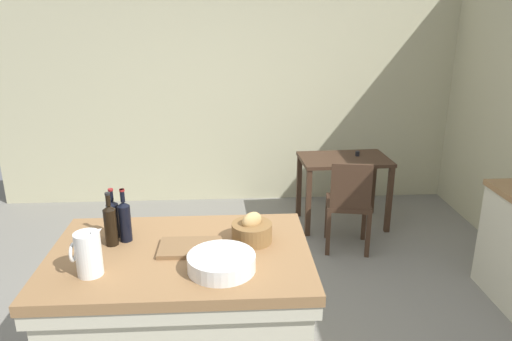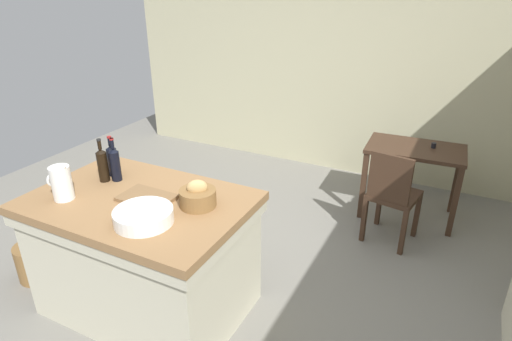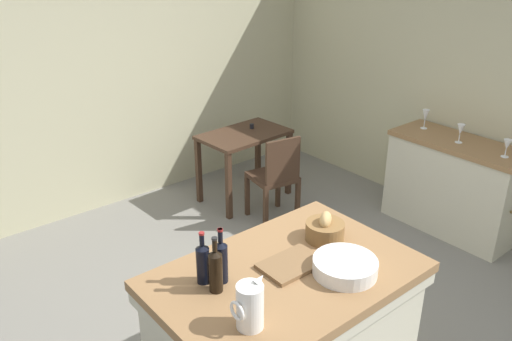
{
  "view_description": "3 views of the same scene",
  "coord_description": "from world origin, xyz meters",
  "px_view_note": "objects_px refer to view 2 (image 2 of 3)",
  "views": [
    {
      "loc": [
        -0.02,
        -2.87,
        2.17
      ],
      "look_at": [
        0.18,
        0.61,
        1.0
      ],
      "focal_mm": 33.69,
      "sensor_mm": 36.0,
      "label": 1
    },
    {
      "loc": [
        1.5,
        -2.32,
        2.23
      ],
      "look_at": [
        0.16,
        0.33,
        0.87
      ],
      "focal_mm": 30.03,
      "sensor_mm": 36.0,
      "label": 2
    },
    {
      "loc": [
        -1.95,
        -2.2,
        2.57
      ],
      "look_at": [
        0.3,
        0.54,
        0.98
      ],
      "focal_mm": 36.73,
      "sensor_mm": 36.0,
      "label": 3
    }
  ],
  "objects_px": {
    "cutting_board": "(147,198)",
    "wooden_chair": "(392,194)",
    "island_table": "(145,251)",
    "wine_bottle_amber": "(112,160)",
    "bread_basket": "(198,197)",
    "pitcher": "(61,183)",
    "wash_bowl": "(144,216)",
    "writing_desk": "(414,159)",
    "wine_bottle_green": "(103,164)",
    "wine_bottle_dark": "(115,163)",
    "wicker_hamper": "(36,261)"
  },
  "relations": [
    {
      "from": "wine_bottle_green",
      "to": "bread_basket",
      "type": "bearing_deg",
      "value": -0.31
    },
    {
      "from": "writing_desk",
      "to": "wooden_chair",
      "type": "distance_m",
      "value": 0.61
    },
    {
      "from": "wine_bottle_green",
      "to": "wine_bottle_dark",
      "type": "bearing_deg",
      "value": 34.92
    },
    {
      "from": "writing_desk",
      "to": "wash_bowl",
      "type": "distance_m",
      "value": 2.75
    },
    {
      "from": "wash_bowl",
      "to": "wine_bottle_dark",
      "type": "relative_size",
      "value": 1.11
    },
    {
      "from": "bread_basket",
      "to": "wine_bottle_amber",
      "type": "height_order",
      "value": "wine_bottle_amber"
    },
    {
      "from": "wicker_hamper",
      "to": "bread_basket",
      "type": "bearing_deg",
      "value": 9.91
    },
    {
      "from": "bread_basket",
      "to": "wine_bottle_amber",
      "type": "xyz_separation_m",
      "value": [
        -0.81,
        0.11,
        0.06
      ]
    },
    {
      "from": "writing_desk",
      "to": "pitcher",
      "type": "relative_size",
      "value": 3.41
    },
    {
      "from": "wooden_chair",
      "to": "cutting_board",
      "type": "distance_m",
      "value": 2.13
    },
    {
      "from": "cutting_board",
      "to": "wine_bottle_amber",
      "type": "relative_size",
      "value": 1.17
    },
    {
      "from": "writing_desk",
      "to": "cutting_board",
      "type": "xyz_separation_m",
      "value": [
        -1.4,
        -2.21,
        0.29
      ]
    },
    {
      "from": "bread_basket",
      "to": "cutting_board",
      "type": "xyz_separation_m",
      "value": [
        -0.35,
        -0.08,
        -0.05
      ]
    },
    {
      "from": "island_table",
      "to": "wicker_hamper",
      "type": "relative_size",
      "value": 4.86
    },
    {
      "from": "pitcher",
      "to": "wash_bowl",
      "type": "relative_size",
      "value": 0.77
    },
    {
      "from": "wooden_chair",
      "to": "wine_bottle_dark",
      "type": "height_order",
      "value": "wine_bottle_dark"
    },
    {
      "from": "wash_bowl",
      "to": "pitcher",
      "type": "bearing_deg",
      "value": -179.71
    },
    {
      "from": "wicker_hamper",
      "to": "wash_bowl",
      "type": "bearing_deg",
      "value": -2.94
    },
    {
      "from": "writing_desk",
      "to": "wooden_chair",
      "type": "xyz_separation_m",
      "value": [
        -0.08,
        -0.59,
        -0.13
      ]
    },
    {
      "from": "writing_desk",
      "to": "wash_bowl",
      "type": "relative_size",
      "value": 2.62
    },
    {
      "from": "wooden_chair",
      "to": "wash_bowl",
      "type": "height_order",
      "value": "wash_bowl"
    },
    {
      "from": "cutting_board",
      "to": "wine_bottle_dark",
      "type": "relative_size",
      "value": 1.1
    },
    {
      "from": "writing_desk",
      "to": "wooden_chair",
      "type": "height_order",
      "value": "wooden_chair"
    },
    {
      "from": "island_table",
      "to": "wine_bottle_dark",
      "type": "height_order",
      "value": "wine_bottle_dark"
    },
    {
      "from": "wine_bottle_dark",
      "to": "wine_bottle_green",
      "type": "distance_m",
      "value": 0.08
    },
    {
      "from": "writing_desk",
      "to": "wine_bottle_green",
      "type": "bearing_deg",
      "value": -131.17
    },
    {
      "from": "wash_bowl",
      "to": "cutting_board",
      "type": "xyz_separation_m",
      "value": [
        -0.18,
        0.23,
        -0.03
      ]
    },
    {
      "from": "writing_desk",
      "to": "wine_bottle_dark",
      "type": "xyz_separation_m",
      "value": [
        -1.79,
        -2.07,
        0.41
      ]
    },
    {
      "from": "wooden_chair",
      "to": "cutting_board",
      "type": "relative_size",
      "value": 2.54
    },
    {
      "from": "writing_desk",
      "to": "wicker_hamper",
      "type": "xyz_separation_m",
      "value": [
        -2.49,
        -2.38,
        -0.47
      ]
    },
    {
      "from": "pitcher",
      "to": "bread_basket",
      "type": "relative_size",
      "value": 1.16
    },
    {
      "from": "writing_desk",
      "to": "wine_bottle_amber",
      "type": "relative_size",
      "value": 3.06
    },
    {
      "from": "cutting_board",
      "to": "wine_bottle_green",
      "type": "bearing_deg",
      "value": 169.21
    },
    {
      "from": "island_table",
      "to": "wooden_chair",
      "type": "distance_m",
      "value": 2.14
    },
    {
      "from": "island_table",
      "to": "cutting_board",
      "type": "distance_m",
      "value": 0.43
    },
    {
      "from": "wooden_chair",
      "to": "island_table",
      "type": "bearing_deg",
      "value": -130.05
    },
    {
      "from": "wine_bottle_dark",
      "to": "wine_bottle_green",
      "type": "relative_size",
      "value": 1.0
    },
    {
      "from": "pitcher",
      "to": "wine_bottle_green",
      "type": "height_order",
      "value": "wine_bottle_green"
    },
    {
      "from": "island_table",
      "to": "wicker_hamper",
      "type": "distance_m",
      "value": 1.09
    },
    {
      "from": "wooden_chair",
      "to": "writing_desk",
      "type": "bearing_deg",
      "value": 81.92
    },
    {
      "from": "writing_desk",
      "to": "wine_bottle_green",
      "type": "distance_m",
      "value": 2.85
    },
    {
      "from": "writing_desk",
      "to": "pitcher",
      "type": "height_order",
      "value": "pitcher"
    },
    {
      "from": "bread_basket",
      "to": "wine_bottle_amber",
      "type": "relative_size",
      "value": 0.77
    },
    {
      "from": "island_table",
      "to": "cutting_board",
      "type": "bearing_deg",
      "value": 19.74
    },
    {
      "from": "wooden_chair",
      "to": "pitcher",
      "type": "xyz_separation_m",
      "value": [
        -1.81,
        -1.86,
        0.53
      ]
    },
    {
      "from": "island_table",
      "to": "wine_bottle_amber",
      "type": "xyz_separation_m",
      "value": [
        -0.4,
        0.21,
        0.53
      ]
    },
    {
      "from": "bread_basket",
      "to": "wine_bottle_amber",
      "type": "distance_m",
      "value": 0.82
    },
    {
      "from": "cutting_board",
      "to": "wooden_chair",
      "type": "bearing_deg",
      "value": 50.81
    },
    {
      "from": "cutting_board",
      "to": "wine_bottle_green",
      "type": "relative_size",
      "value": 1.11
    },
    {
      "from": "pitcher",
      "to": "wicker_hamper",
      "type": "relative_size",
      "value": 0.91
    }
  ]
}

